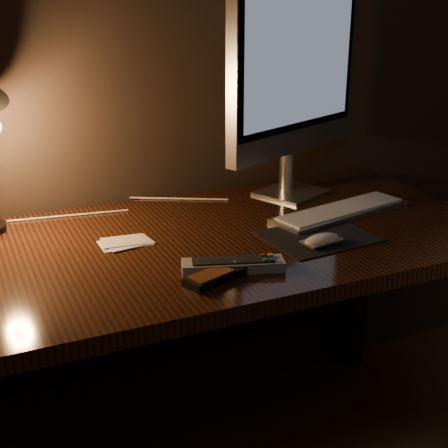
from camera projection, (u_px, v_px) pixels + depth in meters
name	position (u px, v px, depth m)	size (l,w,h in m)	color
desk	(192.00, 274.00, 1.69)	(1.60, 0.75, 0.75)	#34180B
monitor	(297.00, 73.00, 1.81)	(0.55, 0.28, 0.62)	silver
keyboard	(341.00, 211.00, 1.76)	(0.44, 0.12, 0.02)	silver
mousepad	(318.00, 236.00, 1.59)	(0.27, 0.21, 0.00)	black
mouse	(322.00, 241.00, 1.54)	(0.10, 0.05, 0.02)	white
media_remote	(217.00, 275.00, 1.35)	(0.17, 0.11, 0.03)	black
tv_remote	(233.00, 265.00, 1.39)	(0.24, 0.13, 0.03)	#949799
papers	(125.00, 242.00, 1.55)	(0.12, 0.08, 0.01)	white
cable	(127.00, 208.00, 1.80)	(0.01, 0.01, 0.64)	white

